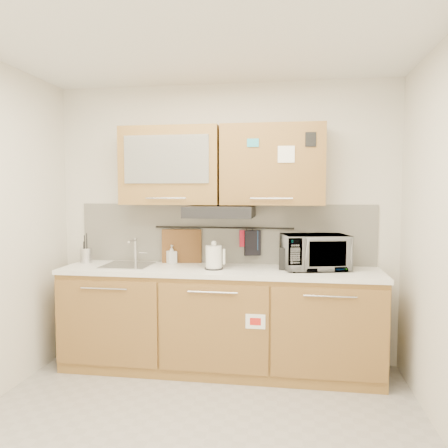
% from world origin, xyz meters
% --- Properties ---
extents(floor, '(3.20, 3.20, 0.00)m').
position_xyz_m(floor, '(0.00, 0.00, 0.00)').
color(floor, '#9E9993').
rests_on(floor, ground).
extents(ceiling, '(3.20, 3.20, 0.00)m').
position_xyz_m(ceiling, '(0.00, 0.00, 2.60)').
color(ceiling, white).
rests_on(ceiling, wall_back).
extents(wall_back, '(3.20, 0.00, 3.20)m').
position_xyz_m(wall_back, '(0.00, 1.50, 1.30)').
color(wall_back, silver).
rests_on(wall_back, ground).
extents(base_cabinet, '(2.80, 0.64, 0.88)m').
position_xyz_m(base_cabinet, '(0.00, 1.19, 0.41)').
color(base_cabinet, '#A27639').
rests_on(base_cabinet, floor).
extents(countertop, '(2.82, 0.62, 0.04)m').
position_xyz_m(countertop, '(0.00, 1.19, 0.90)').
color(countertop, white).
rests_on(countertop, base_cabinet).
extents(backsplash, '(2.80, 0.02, 0.56)m').
position_xyz_m(backsplash, '(0.00, 1.49, 1.20)').
color(backsplash, silver).
rests_on(backsplash, countertop).
extents(upper_cabinets, '(1.82, 0.37, 0.70)m').
position_xyz_m(upper_cabinets, '(-0.00, 1.32, 1.83)').
color(upper_cabinets, '#A27639').
rests_on(upper_cabinets, wall_back).
extents(range_hood, '(0.60, 0.46, 0.10)m').
position_xyz_m(range_hood, '(0.00, 1.25, 1.42)').
color(range_hood, black).
rests_on(range_hood, upper_cabinets).
extents(sink, '(0.42, 0.40, 0.26)m').
position_xyz_m(sink, '(-0.85, 1.21, 0.92)').
color(sink, silver).
rests_on(sink, countertop).
extents(utensil_rail, '(1.30, 0.02, 0.02)m').
position_xyz_m(utensil_rail, '(0.00, 1.45, 1.26)').
color(utensil_rail, black).
rests_on(utensil_rail, backsplash).
extents(utensil_crock, '(0.12, 0.12, 0.28)m').
position_xyz_m(utensil_crock, '(-1.30, 1.30, 0.99)').
color(utensil_crock, silver).
rests_on(utensil_crock, countertop).
extents(kettle, '(0.18, 0.16, 0.25)m').
position_xyz_m(kettle, '(-0.04, 1.14, 1.02)').
color(kettle, silver).
rests_on(kettle, countertop).
extents(toaster, '(0.28, 0.20, 0.19)m').
position_xyz_m(toaster, '(0.67, 1.22, 1.02)').
color(toaster, black).
rests_on(toaster, countertop).
extents(microwave, '(0.62, 0.49, 0.30)m').
position_xyz_m(microwave, '(0.83, 1.27, 1.07)').
color(microwave, '#999999').
rests_on(microwave, countertop).
extents(soap_bottle, '(0.11, 0.11, 0.18)m').
position_xyz_m(soap_bottle, '(-0.48, 1.38, 1.01)').
color(soap_bottle, '#999999').
rests_on(soap_bottle, countertop).
extents(cutting_board, '(0.37, 0.09, 0.46)m').
position_xyz_m(cutting_board, '(-0.40, 1.44, 1.01)').
color(cutting_board, brown).
rests_on(cutting_board, utensil_rail).
extents(oven_mitt, '(0.11, 0.04, 0.18)m').
position_xyz_m(oven_mitt, '(0.27, 1.44, 1.15)').
color(oven_mitt, '#1F5192').
rests_on(oven_mitt, utensil_rail).
extents(dark_pouch, '(0.15, 0.09, 0.23)m').
position_xyz_m(dark_pouch, '(0.28, 1.44, 1.12)').
color(dark_pouch, black).
rests_on(dark_pouch, utensil_rail).
extents(pot_holder, '(0.13, 0.02, 0.15)m').
position_xyz_m(pot_holder, '(0.22, 1.44, 1.16)').
color(pot_holder, red).
rests_on(pot_holder, utensil_rail).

